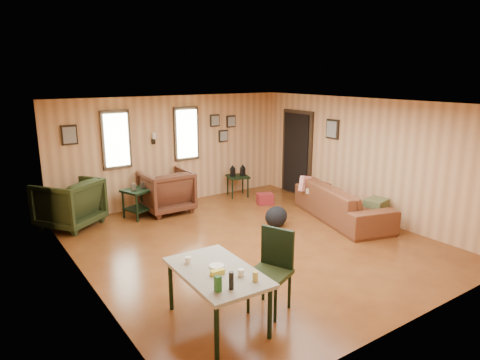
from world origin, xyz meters
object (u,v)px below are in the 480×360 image
at_px(end_table, 139,198).
at_px(side_table, 238,175).
at_px(recliner_brown, 166,189).
at_px(dining_table, 217,276).
at_px(recliner_green, 69,201).
at_px(sofa, 342,197).

xyz_separation_m(end_table, side_table, (2.52, 0.14, 0.12)).
bearing_deg(recliner_brown, side_table, -175.53).
distance_m(end_table, side_table, 2.53).
height_order(recliner_brown, dining_table, recliner_brown).
distance_m(recliner_green, end_table, 1.32).
relative_size(recliner_green, end_table, 1.40).
height_order(recliner_brown, recliner_green, recliner_green).
bearing_deg(recliner_green, dining_table, 62.47).
bearing_deg(side_table, recliner_green, 178.88).
distance_m(sofa, side_table, 2.69).
relative_size(recliner_brown, end_table, 1.36).
bearing_deg(recliner_brown, dining_table, 73.31).
bearing_deg(side_table, end_table, -176.74).
distance_m(sofa, dining_table, 4.37).
bearing_deg(dining_table, recliner_brown, 74.45).
relative_size(recliner_brown, dining_table, 0.73).
height_order(recliner_brown, end_table, recliner_brown).
xyz_separation_m(recliner_brown, recliner_green, (-1.92, 0.20, 0.02)).
xyz_separation_m(sofa, recliner_green, (-4.61, 2.65, 0.04)).
xyz_separation_m(recliner_brown, end_table, (-0.62, -0.02, -0.09)).
relative_size(recliner_brown, side_table, 1.28).
bearing_deg(recliner_green, end_table, 135.14).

